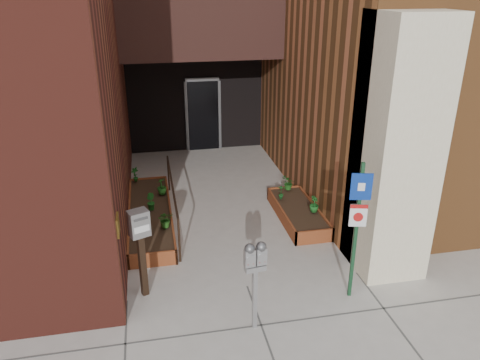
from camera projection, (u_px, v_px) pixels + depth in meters
ground at (247, 286)px, 7.95m from camera, size 80.00×80.00×0.00m
planter_left at (150, 216)px, 10.05m from camera, size 0.90×3.60×0.30m
planter_right at (298, 213)px, 10.17m from camera, size 0.80×2.20×0.30m
handrail at (172, 189)px, 9.85m from camera, size 0.04×3.34×0.90m
parking_meter at (255, 263)px, 6.57m from camera, size 0.33×0.17×1.45m
sign_post at (358, 218)px, 7.16m from camera, size 0.32×0.11×2.34m
payment_dropbox at (140, 235)px, 7.32m from camera, size 0.37×0.32×1.54m
shrub_left_a at (166, 219)px, 9.20m from camera, size 0.34×0.34×0.33m
shrub_left_b at (150, 202)px, 9.91m from camera, size 0.27×0.27×0.36m
shrub_left_c at (162, 186)px, 10.63m from camera, size 0.30×0.30×0.38m
shrub_left_d at (135, 175)px, 11.30m from camera, size 0.27×0.27×0.36m
shrub_right_a at (314, 204)px, 9.81m from camera, size 0.28×0.28×0.35m
shrub_right_b at (281, 192)px, 10.40m from camera, size 0.24×0.24×0.34m
shrub_right_c at (288, 183)px, 10.86m from camera, size 0.40×0.40×0.32m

